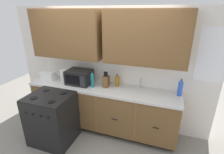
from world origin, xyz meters
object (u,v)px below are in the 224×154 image
Objects in this scene: microwave at (79,77)px; toaster at (48,76)px; bottle_amber at (117,80)px; knife_block at (106,81)px; paper_towel_roll at (63,76)px; bottle_teal at (92,80)px; stove_range at (52,118)px; bottle_blue at (180,88)px.

toaster is (-0.70, -0.06, -0.04)m from microwave.
microwave is 1.94× the size of bottle_amber.
microwave is 0.56m from knife_block.
paper_towel_roll is 1.11m from bottle_amber.
paper_towel_roll is at bearing -175.86° from knife_block.
microwave is 0.33m from bottle_teal.
microwave is at bearing 69.61° from stove_range.
microwave reaches higher than paper_towel_roll.
bottle_amber reaches higher than toaster.
microwave is 0.71m from toaster.
knife_block is at bearing 3.05° from microwave.
knife_block is 1.33m from bottle_blue.
bottle_amber is at bearing 9.70° from microwave.
stove_range is 1.02m from bottle_teal.
toaster is 0.35m from paper_towel_roll.
knife_block is at bearing 21.69° from bottle_teal.
bottle_amber is 0.81× the size of bottle_blue.
bottle_amber is (1.45, 0.19, 0.03)m from toaster.
toaster is 0.89× the size of bottle_teal.
bottle_blue is at bearing 3.32° from microwave.
paper_towel_roll is (-0.35, -0.04, -0.01)m from microwave.
knife_block is at bearing 4.14° from paper_towel_roll.
toaster is at bearing -176.22° from bottle_blue.
bottle_amber is at bearing 179.06° from bottle_blue.
toaster is 1.13× the size of bottle_amber.
paper_towel_roll is at bearing -174.14° from microwave.
knife_block is 1.19× the size of paper_towel_roll.
microwave is at bearing 5.86° from paper_towel_roll.
bottle_teal is (0.32, -0.07, 0.01)m from microwave.
microwave reaches higher than bottle_amber.
paper_towel_roll is 1.05× the size of bottle_amber.
paper_towel_roll is (-0.91, -0.07, 0.01)m from knife_block.
microwave is at bearing -170.30° from bottle_amber.
toaster is at bearing 179.77° from bottle_teal.
stove_range is 3.39× the size of toaster.
microwave reaches higher than toaster.
stove_range is 1.98× the size of microwave.
stove_range is 0.93m from toaster.
paper_towel_roll is at bearing 4.14° from toaster.
bottle_amber reaches higher than stove_range.
bottle_amber is at bearing 24.15° from bottle_teal.
bottle_amber is (0.43, 0.19, -0.03)m from bottle_teal.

